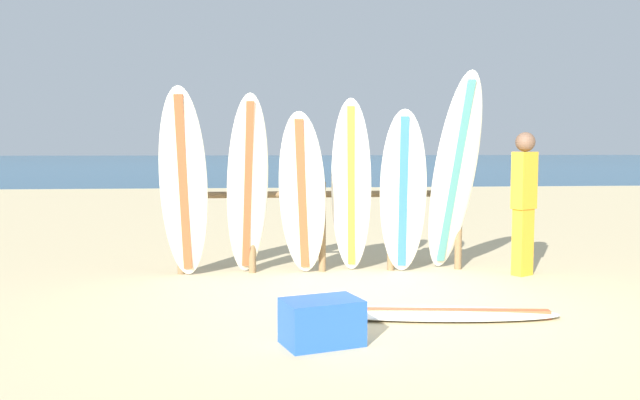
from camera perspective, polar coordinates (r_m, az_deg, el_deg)
ground_plane at (r=6.47m, az=5.48°, el=-9.21°), size 120.00×120.00×0.00m
ocean_water at (r=64.20m, az=-4.16°, el=3.38°), size 120.00×80.00×0.01m
surfboard_rack at (r=8.07m, az=0.19°, el=-1.41°), size 3.56×0.09×1.11m
surfboard_leaning_far_left at (r=7.65m, az=-11.82°, el=1.30°), size 0.56×0.71×2.22m
surfboard_leaning_left at (r=7.75m, az=-6.34°, el=1.19°), size 0.58×0.78×2.16m
surfboard_leaning_center_left at (r=7.66m, az=-1.55°, el=0.39°), size 0.67×0.83×1.96m
surfboard_leaning_center at (r=7.82m, az=2.74°, el=1.05°), size 0.59×0.79×2.11m
surfboard_leaning_center_right at (r=7.89m, az=7.26°, el=0.62°), size 0.64×0.64×1.99m
surfboard_leaning_right at (r=8.00m, az=11.63°, el=2.15°), size 0.62×1.07×2.42m
surfboard_lying_on_sand at (r=6.13m, az=9.64°, el=-9.72°), size 2.38×0.83×0.08m
beachgoer_standing at (r=8.18m, az=17.37°, el=0.25°), size 0.33×0.29×1.72m
small_boat_offshore at (r=30.95m, az=-1.31°, el=2.36°), size 1.71×2.17×0.71m
cooler_box at (r=5.22m, az=0.16°, el=-10.58°), size 0.69×0.56×0.36m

